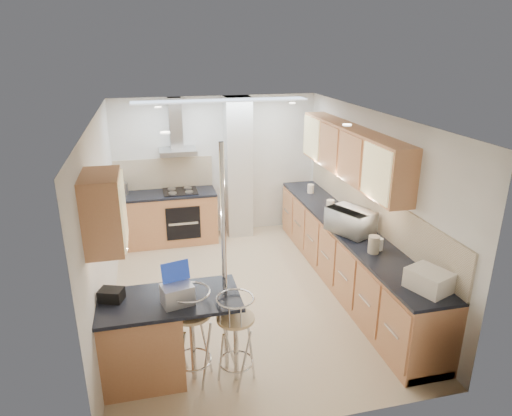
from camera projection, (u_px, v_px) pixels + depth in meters
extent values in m
plane|color=beige|center=(246.00, 294.00, 6.45)|extent=(4.80, 4.80, 0.00)
cube|color=white|center=(217.00, 167.00, 8.21)|extent=(3.60, 0.04, 2.50)
cube|color=white|center=(306.00, 309.00, 3.83)|extent=(3.60, 0.04, 2.50)
cube|color=white|center=(103.00, 224.00, 5.62)|extent=(0.04, 4.80, 2.50)
cube|color=white|center=(370.00, 201.00, 6.41)|extent=(0.04, 4.80, 2.50)
cube|color=silver|center=(244.00, 116.00, 5.59)|extent=(3.60, 4.80, 0.02)
cube|color=#C37E4E|center=(350.00, 152.00, 6.53)|extent=(0.34, 3.00, 0.72)
cube|color=#C37E4E|center=(103.00, 212.00, 4.21)|extent=(0.34, 0.62, 0.72)
cube|color=beige|center=(369.00, 206.00, 6.43)|extent=(0.03, 4.40, 0.56)
cube|color=beige|center=(164.00, 174.00, 8.01)|extent=(1.70, 0.03, 0.56)
cube|color=silver|center=(238.00, 168.00, 8.11)|extent=(0.45, 0.40, 2.50)
cube|color=#B3B5B8|center=(178.00, 151.00, 7.70)|extent=(0.62, 0.48, 0.08)
cube|color=#B3B5B8|center=(176.00, 124.00, 7.68)|extent=(0.22, 0.20, 0.88)
cylinder|color=silver|center=(224.00, 265.00, 4.58)|extent=(0.05, 0.05, 2.50)
cube|color=black|center=(183.00, 223.00, 7.77)|extent=(0.58, 0.02, 0.58)
cube|color=black|center=(180.00, 191.00, 7.90)|extent=(0.58, 0.50, 0.02)
cube|color=tan|center=(221.00, 101.00, 7.24)|extent=(2.80, 0.35, 0.02)
cube|color=#C37E4E|center=(346.00, 255.00, 6.62)|extent=(0.60, 4.40, 0.88)
cube|color=black|center=(349.00, 226.00, 6.47)|extent=(0.63, 4.40, 0.04)
cube|color=#C37E4E|center=(168.00, 219.00, 8.01)|extent=(1.70, 0.60, 0.88)
cube|color=black|center=(166.00, 194.00, 7.85)|extent=(1.70, 0.63, 0.04)
cube|color=#C37E4E|center=(169.00, 340.00, 4.72)|extent=(1.35, 0.62, 0.90)
cube|color=black|center=(166.00, 301.00, 4.56)|extent=(1.47, 0.72, 0.04)
imported|color=white|center=(351.00, 221.00, 6.14)|extent=(0.63, 0.72, 0.34)
cube|color=#A0A2A7|center=(177.00, 294.00, 4.44)|extent=(0.34, 0.28, 0.20)
cube|color=black|center=(111.00, 295.00, 4.51)|extent=(0.27, 0.23, 0.12)
cylinder|color=white|center=(330.00, 206.00, 6.90)|extent=(0.15, 0.15, 0.20)
cylinder|color=white|center=(311.00, 189.00, 7.81)|extent=(0.15, 0.15, 0.15)
cylinder|color=#B7AB92|center=(374.00, 244.00, 5.57)|extent=(0.14, 0.14, 0.22)
cylinder|color=white|center=(379.00, 244.00, 5.66)|extent=(0.12, 0.12, 0.15)
cube|color=white|center=(429.00, 280.00, 4.73)|extent=(0.45, 0.50, 0.22)
cylinder|color=#B3B5B8|center=(123.00, 189.00, 7.74)|extent=(0.16, 0.16, 0.20)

